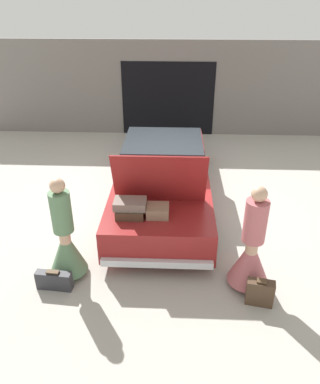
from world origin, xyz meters
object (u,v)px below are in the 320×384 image
at_px(suitcase_beside_left_person, 54,280).
at_px(suitcase_beside_right_person, 260,292).
at_px(person_right, 251,252).
at_px(person_left, 66,242).
at_px(car, 163,175).

height_order(suitcase_beside_left_person, suitcase_beside_right_person, suitcase_beside_right_person).
bearing_deg(suitcase_beside_left_person, person_right, 4.44).
bearing_deg(suitcase_beside_right_person, person_left, 169.73).
distance_m(suitcase_beside_left_person, suitcase_beside_right_person, 3.08).
bearing_deg(person_left, car, 145.24).
distance_m(car, person_right, 3.01).
bearing_deg(suitcase_beside_left_person, suitcase_beside_right_person, -3.31).
distance_m(car, suitcase_beside_right_person, 3.44).
relative_size(person_right, suitcase_beside_right_person, 3.94).
bearing_deg(person_left, suitcase_beside_right_person, 74.16).
height_order(car, person_left, car).
bearing_deg(suitcase_beside_left_person, car, 61.69).
bearing_deg(car, suitcase_beside_right_person, -63.50).
relative_size(suitcase_beside_left_person, suitcase_beside_right_person, 1.28).
xyz_separation_m(car, suitcase_beside_right_person, (1.53, -3.06, -0.37)).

